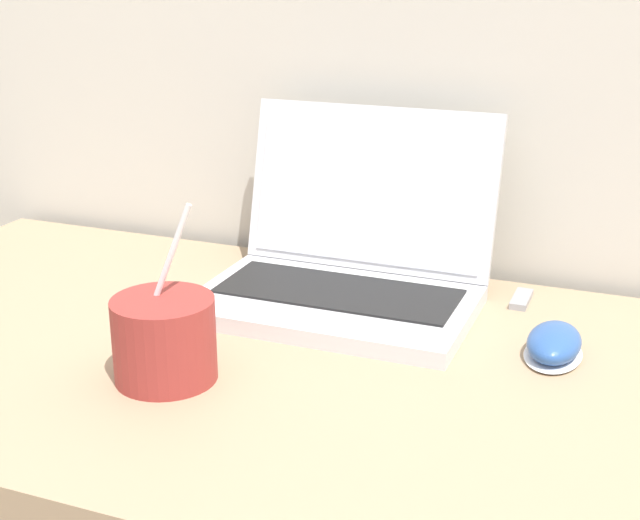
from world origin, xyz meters
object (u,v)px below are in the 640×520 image
Objects in this scene: drink_cup at (164,337)px; computer_mouse at (554,344)px; usb_stick at (521,299)px; laptop at (348,259)px.

drink_cup reaches higher than computer_mouse.
usb_stick is at bearing 48.79° from drink_cup.
computer_mouse is (0.36, 0.20, -0.03)m from drink_cup.
usb_stick is at bearing 111.80° from computer_mouse.
computer_mouse is at bearing -16.52° from laptop.
drink_cup is 0.41m from computer_mouse.
usb_stick is at bearing 18.40° from laptop.
laptop is 0.27m from computer_mouse.
usb_stick is (0.30, 0.34, -0.04)m from drink_cup.
laptop reaches higher than computer_mouse.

